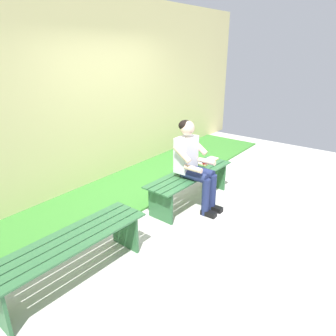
{
  "coord_description": "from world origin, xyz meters",
  "views": [
    {
      "loc": [
        3.55,
        2.29,
        2.21
      ],
      "look_at": [
        0.75,
        0.15,
        0.82
      ],
      "focal_mm": 33.14,
      "sensor_mm": 36.0,
      "label": 1
    }
  ],
  "objects_px": {
    "bench_far": "(70,250)",
    "book_open": "(208,161)",
    "bench_near": "(190,180)",
    "person_seated": "(193,162)",
    "apple": "(205,163)"
  },
  "relations": [
    {
      "from": "bench_far",
      "to": "book_open",
      "type": "relative_size",
      "value": 4.08
    },
    {
      "from": "bench_near",
      "to": "book_open",
      "type": "relative_size",
      "value": 3.91
    },
    {
      "from": "bench_near",
      "to": "bench_far",
      "type": "xyz_separation_m",
      "value": [
        2.13,
        -0.0,
        0.0
      ]
    },
    {
      "from": "person_seated",
      "to": "apple",
      "type": "height_order",
      "value": "person_seated"
    },
    {
      "from": "bench_near",
      "to": "book_open",
      "type": "xyz_separation_m",
      "value": [
        -0.59,
        -0.05,
        0.13
      ]
    },
    {
      "from": "bench_near",
      "to": "person_seated",
      "type": "distance_m",
      "value": 0.38
    },
    {
      "from": "bench_near",
      "to": "person_seated",
      "type": "bearing_deg",
      "value": 45.4
    },
    {
      "from": "bench_near",
      "to": "person_seated",
      "type": "height_order",
      "value": "person_seated"
    },
    {
      "from": "bench_near",
      "to": "book_open",
      "type": "height_order",
      "value": "book_open"
    },
    {
      "from": "apple",
      "to": "book_open",
      "type": "xyz_separation_m",
      "value": [
        -0.18,
        -0.04,
        -0.03
      ]
    },
    {
      "from": "bench_near",
      "to": "bench_far",
      "type": "bearing_deg",
      "value": -0.0
    },
    {
      "from": "book_open",
      "to": "bench_near",
      "type": "bearing_deg",
      "value": 6.58
    },
    {
      "from": "bench_far",
      "to": "apple",
      "type": "bearing_deg",
      "value": -179.81
    },
    {
      "from": "bench_far",
      "to": "book_open",
      "type": "bearing_deg",
      "value": -179.0
    },
    {
      "from": "apple",
      "to": "book_open",
      "type": "bearing_deg",
      "value": -167.55
    }
  ]
}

